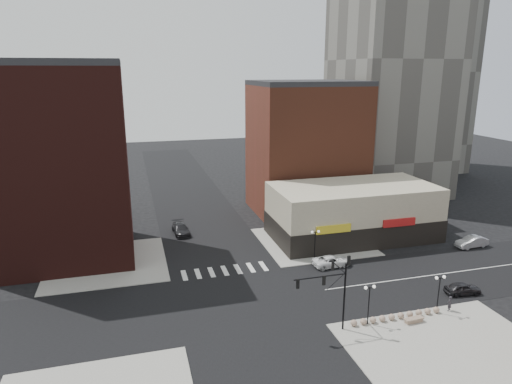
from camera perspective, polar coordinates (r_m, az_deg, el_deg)
name	(u,v)px	position (r m, az deg, el deg)	size (l,w,h in m)	color
ground	(241,301)	(51.43, -1.89, -13.51)	(240.00, 240.00, 0.00)	black
road_ew	(241,301)	(51.43, -1.89, -13.50)	(200.00, 14.00, 0.02)	black
road_ns	(241,301)	(51.43, -1.89, -13.49)	(14.00, 200.00, 0.02)	black
sidewalk_nw	(107,263)	(63.48, -18.11, -8.46)	(15.00, 15.00, 0.12)	gray
sidewalk_ne	(313,241)	(68.14, 7.14, -6.15)	(15.00, 15.00, 0.12)	gray
sidewalk_se	(450,351)	(46.93, 23.10, -17.79)	(18.00, 14.00, 0.12)	gray
building_nw	(64,166)	(64.13, -22.90, 3.01)	(16.00, 15.00, 25.00)	#341310
building_ne_midrise	(306,150)	(80.30, 6.25, 5.24)	(18.00, 15.00, 22.00)	brown
building_ne_row	(353,216)	(70.15, 11.98, -2.94)	(24.20, 12.20, 8.00)	#BBAF94
traffic_signal	(334,283)	(44.77, 9.74, -11.17)	(5.59, 3.09, 7.77)	black
street_lamp_se_a	(369,295)	(47.00, 13.99, -12.37)	(1.22, 0.32, 4.16)	black
street_lamp_se_b	(440,285)	(51.16, 21.97, -10.71)	(1.22, 0.32, 4.16)	black
street_lamp_ne	(315,238)	(60.48, 7.40, -5.68)	(1.22, 0.32, 4.16)	black
bollard_row	(396,316)	(49.88, 17.12, -14.62)	(10.10, 0.65, 0.65)	gray
white_suv	(332,261)	(60.25, 9.44, -8.51)	(2.31, 5.00, 1.39)	white
dark_sedan_east	(463,288)	(57.54, 24.41, -10.92)	(1.62, 4.03, 1.37)	black
silver_sedan	(472,242)	(72.34, 25.35, -5.65)	(1.68, 4.81, 1.58)	#9D9DA2
dark_sedan_north	(181,229)	(71.48, -9.38, -4.59)	(2.21, 5.43, 1.58)	black
pedestrian	(449,303)	(53.04, 23.03, -12.70)	(0.61, 0.40, 1.66)	#2A272D
stone_bench	(414,320)	(49.90, 19.11, -14.88)	(2.09, 0.75, 0.48)	gray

